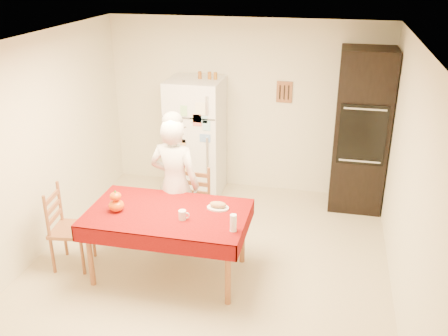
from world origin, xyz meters
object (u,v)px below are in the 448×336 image
(chair_left, at_px, (65,225))
(wine_glass, at_px, (233,223))
(pumpkin_lower, at_px, (116,205))
(dining_table, at_px, (168,218))
(chair_far, at_px, (192,203))
(oven_cabinet, at_px, (361,131))
(refrigerator, at_px, (196,138))
(coffee_mug, at_px, (182,215))
(seated_woman, at_px, (175,185))
(bread_plate, at_px, (218,208))

(chair_left, bearing_deg, wine_glass, -101.76)
(chair_left, height_order, pumpkin_lower, chair_left)
(dining_table, distance_m, chair_far, 0.76)
(oven_cabinet, bearing_deg, dining_table, -133.34)
(refrigerator, height_order, wine_glass, refrigerator)
(oven_cabinet, height_order, coffee_mug, oven_cabinet)
(chair_far, xyz_separation_m, wine_glass, (0.71, -0.97, 0.34))
(chair_left, bearing_deg, seated_woman, -66.69)
(refrigerator, xyz_separation_m, wine_glass, (1.02, -2.32, -0.00))
(bread_plate, bearing_deg, refrigerator, 112.05)
(coffee_mug, bearing_deg, seated_woman, 113.59)
(chair_left, xyz_separation_m, bread_plate, (1.68, 0.28, 0.26))
(chair_far, xyz_separation_m, chair_left, (-1.23, -0.83, 0.00))
(seated_woman, xyz_separation_m, bread_plate, (0.60, -0.37, -0.05))
(wine_glass, xyz_separation_m, bread_plate, (-0.25, 0.42, -0.08))
(bread_plate, bearing_deg, pumpkin_lower, -164.80)
(seated_woman, bearing_deg, oven_cabinet, -137.27)
(pumpkin_lower, bearing_deg, coffee_mug, -2.08)
(refrigerator, relative_size, coffee_mug, 17.00)
(coffee_mug, bearing_deg, refrigerator, 101.94)
(dining_table, bearing_deg, wine_glass, -17.07)
(coffee_mug, height_order, wine_glass, wine_glass)
(pumpkin_lower, bearing_deg, dining_table, 9.90)
(oven_cabinet, xyz_separation_m, chair_left, (-3.19, -2.22, -0.59))
(wine_glass, bearing_deg, chair_far, 125.97)
(refrigerator, bearing_deg, coffee_mug, -78.06)
(refrigerator, xyz_separation_m, seated_woman, (0.17, -1.53, -0.03))
(dining_table, bearing_deg, oven_cabinet, 46.66)
(chair_left, height_order, seated_woman, seated_woman)
(coffee_mug, bearing_deg, chair_far, 99.86)
(dining_table, xyz_separation_m, wine_glass, (0.76, -0.23, 0.16))
(chair_far, relative_size, pumpkin_lower, 5.68)
(seated_woman, height_order, pumpkin_lower, seated_woman)
(refrigerator, relative_size, chair_left, 1.79)
(oven_cabinet, height_order, chair_far, oven_cabinet)
(refrigerator, height_order, seated_woman, refrigerator)
(refrigerator, bearing_deg, chair_left, -112.77)
(oven_cabinet, xyz_separation_m, seated_woman, (-2.11, -1.58, -0.28))
(bread_plate, bearing_deg, wine_glass, -58.97)
(seated_woman, relative_size, pumpkin_lower, 9.76)
(dining_table, distance_m, pumpkin_lower, 0.56)
(oven_cabinet, height_order, bread_plate, oven_cabinet)
(wine_glass, bearing_deg, coffee_mug, 168.49)
(dining_table, distance_m, bread_plate, 0.54)
(seated_woman, xyz_separation_m, wine_glass, (0.85, -0.79, 0.03))
(refrigerator, relative_size, oven_cabinet, 0.77)
(chair_far, height_order, coffee_mug, chair_far)
(chair_left, xyz_separation_m, wine_glass, (1.94, -0.15, 0.34))
(oven_cabinet, height_order, dining_table, oven_cabinet)
(coffee_mug, distance_m, pumpkin_lower, 0.74)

